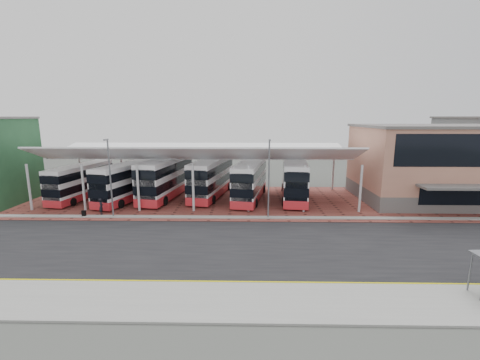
{
  "coord_description": "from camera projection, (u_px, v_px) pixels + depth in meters",
  "views": [
    {
      "loc": [
        -0.26,
        -25.22,
        10.21
      ],
      "look_at": [
        -0.94,
        8.91,
        3.45
      ],
      "focal_mm": 24.0,
      "sensor_mm": 36.0,
      "label": 1
    }
  ],
  "objects": [
    {
      "name": "bus_0",
      "position": [
        81.0,
        182.0,
        40.14
      ],
      "size": [
        4.04,
        10.61,
        4.27
      ],
      "rotation": [
        0.0,
        0.0,
        -0.16
      ],
      "color": "white",
      "rests_on": "forecourt"
    },
    {
      "name": "bus_2",
      "position": [
        166.0,
        178.0,
        40.78
      ],
      "size": [
        4.64,
        12.41,
        5.0
      ],
      "rotation": [
        0.0,
        0.0,
        -0.16
      ],
      "color": "white",
      "rests_on": "forecourt"
    },
    {
      "name": "bus_5",
      "position": [
        294.0,
        180.0,
        40.09
      ],
      "size": [
        3.93,
        12.03,
        4.87
      ],
      "rotation": [
        0.0,
        0.0,
        -0.1
      ],
      "color": "white",
      "rests_on": "forecourt"
    },
    {
      "name": "north_kerb",
      "position": [
        249.0,
        218.0,
        32.78
      ],
      "size": [
        120.0,
        0.8,
        0.14
      ],
      "primitive_type": "cube",
      "color": "gray",
      "rests_on": "ground"
    },
    {
      "name": "sidewalk",
      "position": [
        250.0,
        302.0,
        17.88
      ],
      "size": [
        120.0,
        4.0,
        0.14
      ],
      "primitive_type": "cube",
      "color": "gray",
      "rests_on": "ground"
    },
    {
      "name": "road",
      "position": [
        249.0,
        246.0,
        25.73
      ],
      "size": [
        120.0,
        14.0,
        0.02
      ],
      "primitive_type": "cube",
      "color": "black",
      "rests_on": "ground"
    },
    {
      "name": "pedestrian",
      "position": [
        101.0,
        206.0,
        33.7
      ],
      "size": [
        0.56,
        0.72,
        1.75
      ],
      "primitive_type": "imported",
      "rotation": [
        0.0,
        0.0,
        1.82
      ],
      "color": "black",
      "rests_on": "forecourt"
    },
    {
      "name": "bus_3",
      "position": [
        212.0,
        178.0,
        41.28
      ],
      "size": [
        4.89,
        12.0,
        4.82
      ],
      "rotation": [
        0.0,
        0.0,
        -0.19
      ],
      "color": "white",
      "rests_on": "forecourt"
    },
    {
      "name": "bus_4",
      "position": [
        250.0,
        181.0,
        39.82
      ],
      "size": [
        4.56,
        11.62,
        4.67
      ],
      "rotation": [
        0.0,
        0.0,
        -0.18
      ],
      "color": "white",
      "rests_on": "forecourt"
    },
    {
      "name": "lamp_east",
      "position": [
        269.0,
        176.0,
        31.98
      ],
      "size": [
        0.16,
        0.9,
        8.07
      ],
      "color": "slate",
      "rests_on": "ground"
    },
    {
      "name": "yellow_line_far",
      "position": [
        250.0,
        282.0,
        20.14
      ],
      "size": [
        120.0,
        0.12,
        0.01
      ],
      "primitive_type": "cube",
      "color": "#D9D300",
      "rests_on": "road"
    },
    {
      "name": "lamp_west",
      "position": [
        110.0,
        176.0,
        32.29
      ],
      "size": [
        0.16,
        0.9,
        8.07
      ],
      "color": "slate",
      "rests_on": "ground"
    },
    {
      "name": "forecourt",
      "position": [
        264.0,
        201.0,
        39.42
      ],
      "size": [
        72.0,
        16.0,
        0.06
      ],
      "primitive_type": "cube",
      "color": "brown",
      "rests_on": "ground"
    },
    {
      "name": "terminal",
      "position": [
        437.0,
        163.0,
        39.02
      ],
      "size": [
        18.4,
        14.4,
        9.25
      ],
      "color": "#5E5A58",
      "rests_on": "ground"
    },
    {
      "name": "bus_1",
      "position": [
        129.0,
        182.0,
        39.44
      ],
      "size": [
        5.39,
        11.43,
        4.6
      ],
      "rotation": [
        0.0,
        0.0,
        -0.26
      ],
      "color": "white",
      "rests_on": "forecourt"
    },
    {
      "name": "yellow_line_near",
      "position": [
        250.0,
        284.0,
        19.85
      ],
      "size": [
        120.0,
        0.12,
        0.01
      ],
      "primitive_type": "cube",
      "color": "#D9D300",
      "rests_on": "road"
    },
    {
      "name": "canopy",
      "position": [
        200.0,
        153.0,
        39.37
      ],
      "size": [
        37.0,
        11.63,
        7.07
      ],
      "color": "silver",
      "rests_on": "ground"
    },
    {
      "name": "suitcase",
      "position": [
        84.0,
        214.0,
        33.09
      ],
      "size": [
        0.38,
        0.27,
        0.65
      ],
      "primitive_type": "cube",
      "color": "black",
      "rests_on": "forecourt"
    },
    {
      "name": "ground",
      "position": [
        249.0,
        241.0,
        26.72
      ],
      "size": [
        140.0,
        140.0,
        0.0
      ],
      "primitive_type": "plane",
      "color": "#3F423D"
    }
  ]
}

